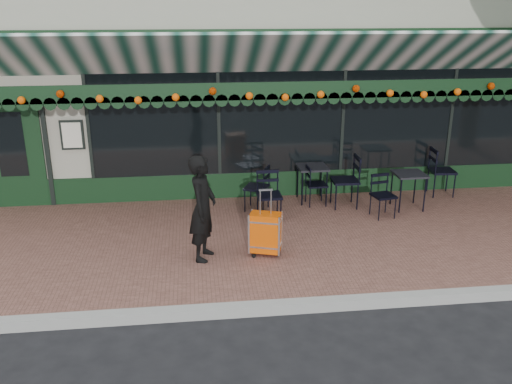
{
  "coord_description": "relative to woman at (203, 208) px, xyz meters",
  "views": [
    {
      "loc": [
        -1.5,
        -6.11,
        3.79
      ],
      "look_at": [
        -0.58,
        1.6,
        1.07
      ],
      "focal_mm": 38.0,
      "sensor_mm": 36.0,
      "label": 1
    }
  ],
  "objects": [
    {
      "name": "ground",
      "position": [
        1.39,
        -1.33,
        -0.95
      ],
      "size": [
        80.0,
        80.0,
        0.0
      ],
      "primitive_type": "plane",
      "color": "black",
      "rests_on": "ground"
    },
    {
      "name": "sidewalk",
      "position": [
        1.39,
        0.67,
        -0.87
      ],
      "size": [
        18.0,
        4.0,
        0.15
      ],
      "primitive_type": "cube",
      "color": "brown",
      "rests_on": "ground"
    },
    {
      "name": "curb",
      "position": [
        1.39,
        -1.41,
        -0.87
      ],
      "size": [
        18.0,
        0.16,
        0.15
      ],
      "primitive_type": "cube",
      "color": "#9E9E99",
      "rests_on": "ground"
    },
    {
      "name": "restaurant_building",
      "position": [
        1.39,
        6.5,
        1.32
      ],
      "size": [
        12.0,
        9.6,
        4.5
      ],
      "color": "#A29E8D",
      "rests_on": "ground"
    },
    {
      "name": "woman",
      "position": [
        0.0,
        0.0,
        0.0
      ],
      "size": [
        0.54,
        0.67,
        1.6
      ],
      "primitive_type": "imported",
      "rotation": [
        0.0,
        0.0,
        1.27
      ],
      "color": "black",
      "rests_on": "sidewalk"
    },
    {
      "name": "suitcase",
      "position": [
        0.93,
        -0.0,
        -0.45
      ],
      "size": [
        0.51,
        0.38,
        1.05
      ],
      "rotation": [
        0.0,
        0.0,
        -0.32
      ],
      "color": "#DF4F07",
      "rests_on": "sidewalk"
    },
    {
      "name": "cafe_table_a",
      "position": [
        3.83,
        1.67,
        -0.18
      ],
      "size": [
        0.55,
        0.55,
        0.68
      ],
      "color": "black",
      "rests_on": "sidewalk"
    },
    {
      "name": "cafe_table_b",
      "position": [
        2.14,
        2.27,
        -0.17
      ],
      "size": [
        0.56,
        0.56,
        0.69
      ],
      "color": "black",
      "rests_on": "sidewalk"
    },
    {
      "name": "chair_a_left",
      "position": [
        2.69,
        1.9,
        -0.3
      ],
      "size": [
        0.51,
        0.51,
        0.99
      ],
      "primitive_type": null,
      "rotation": [
        0.0,
        0.0,
        -1.61
      ],
      "color": "black",
      "rests_on": "sidewalk"
    },
    {
      "name": "chair_a_right",
      "position": [
        4.78,
        2.31,
        -0.31
      ],
      "size": [
        0.53,
        0.53,
        0.97
      ],
      "primitive_type": null,
      "rotation": [
        0.0,
        0.0,
        1.48
      ],
      "color": "black",
      "rests_on": "sidewalk"
    },
    {
      "name": "chair_a_front",
      "position": [
        3.23,
        1.3,
        -0.41
      ],
      "size": [
        0.46,
        0.46,
        0.78
      ],
      "primitive_type": null,
      "rotation": [
        0.0,
        0.0,
        0.19
      ],
      "color": "black",
      "rests_on": "sidewalk"
    },
    {
      "name": "chair_b_left",
      "position": [
        1.03,
        1.91,
        -0.37
      ],
      "size": [
        0.56,
        0.56,
        0.85
      ],
      "primitive_type": null,
      "rotation": [
        0.0,
        0.0,
        -1.99
      ],
      "color": "black",
      "rests_on": "sidewalk"
    },
    {
      "name": "chair_b_right",
      "position": [
        2.18,
        2.06,
        -0.41
      ],
      "size": [
        0.4,
        0.4,
        0.77
      ],
      "primitive_type": null,
      "rotation": [
        0.0,
        0.0,
        1.61
      ],
      "color": "black",
      "rests_on": "sidewalk"
    },
    {
      "name": "chair_b_front",
      "position": [
        1.18,
        1.39,
        -0.36
      ],
      "size": [
        0.45,
        0.45,
        0.88
      ],
      "primitive_type": null,
      "rotation": [
        0.0,
        0.0,
        0.01
      ],
      "color": "black",
      "rests_on": "sidewalk"
    }
  ]
}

